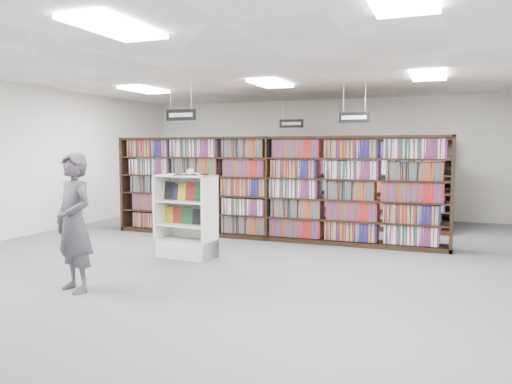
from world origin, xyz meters
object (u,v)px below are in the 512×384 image
(bookshelf_row_near, at_px, (271,188))
(shopper, at_px, (74,223))
(open_book, at_px, (191,173))
(endcap_display, at_px, (187,229))

(bookshelf_row_near, height_order, shopper, bookshelf_row_near)
(bookshelf_row_near, xyz_separation_m, shopper, (-1.09, -4.49, -0.15))
(bookshelf_row_near, height_order, open_book, bookshelf_row_near)
(shopper, bearing_deg, open_book, 99.28)
(open_book, relative_size, shopper, 0.36)
(endcap_display, bearing_deg, bookshelf_row_near, 75.47)
(endcap_display, height_order, shopper, shopper)
(bookshelf_row_near, distance_m, shopper, 4.63)
(endcap_display, height_order, open_book, open_book)
(bookshelf_row_near, relative_size, open_book, 10.62)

